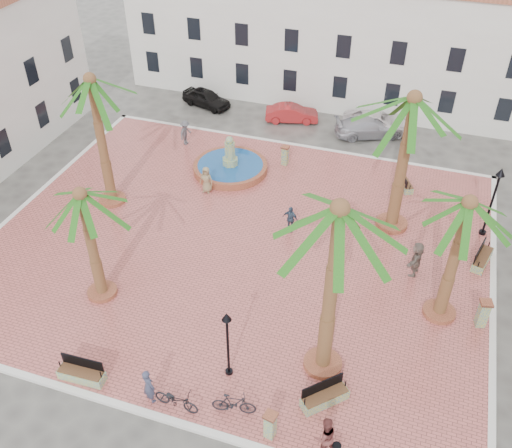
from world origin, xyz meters
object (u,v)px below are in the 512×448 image
object	(u,v)px
palm_sw	(83,208)
lamppost_s	(227,334)
car_silver	(369,127)
palm_ne	(411,115)
bicycle_a	(176,400)
car_red	(292,113)
bollard_se	(270,425)
palm_e	(466,218)
bench_ne	(405,184)
fountain	(230,166)
palm_nw	(93,94)
pedestrian_fountain_a	(206,180)
bicycle_b	(234,404)
bench_e	(482,259)
bollard_e	(483,313)
palm_s	(338,230)
lamppost_e	(495,191)
car_black	(206,98)
cyclist_b	(325,436)
bench_s	(82,374)
bollard_n	(285,155)
pedestrian_fountain_b	(290,219)
pedestrian_east	(416,259)
pedestrian_north	(186,133)
bench_se	(324,397)
cyclist_a	(149,386)
car_white	(377,122)

from	to	relation	value
palm_sw	lamppost_s	world-z (taller)	palm_sw
palm_sw	car_silver	bearing A→B (deg)	64.44
palm_ne	bicycle_a	size ratio (longest dim) A/B	4.26
car_red	palm_sw	bearing A→B (deg)	154.02
palm_sw	bollard_se	xyz separation A→B (m)	(9.92, -4.66, -4.42)
palm_e	bench_ne	bearing A→B (deg)	105.59
fountain	bench_ne	world-z (taller)	fountain
palm_nw	palm_ne	bearing A→B (deg)	10.16
palm_nw	pedestrian_fountain_a	distance (m)	8.13
lamppost_s	bicycle_b	distance (m)	2.68
bench_e	lamppost_s	size ratio (longest dim) A/B	0.57
bench_ne	bicycle_a	xyz separation A→B (m)	(-6.59, -18.51, 0.24)
bench_ne	bollard_e	xyz separation A→B (m)	(4.61, -10.20, 0.50)
palm_sw	bicycle_a	xyz separation A→B (m)	(6.09, -4.66, -4.60)
palm_s	lamppost_e	xyz separation A→B (m)	(6.23, 11.48, -4.49)
fountain	car_silver	bearing A→B (deg)	45.20
car_black	cyclist_b	bearing A→B (deg)	-132.26
lamppost_s	pedestrian_fountain_a	world-z (taller)	lamppost_s
bench_s	cyclist_b	world-z (taller)	cyclist_b
bollard_n	car_silver	distance (m)	7.22
bollard_n	pedestrian_fountain_b	world-z (taller)	pedestrian_fountain_b
palm_ne	cyclist_b	distance (m)	15.56
pedestrian_fountain_a	pedestrian_east	distance (m)	13.05
fountain	pedestrian_fountain_b	distance (m)	7.05
palm_sw	bench_e	distance (m)	19.67
lamppost_s	car_red	bearing A→B (deg)	99.16
palm_e	pedestrian_north	size ratio (longest dim) A/B	3.86
palm_e	bench_s	world-z (taller)	palm_e
lamppost_s	car_black	bearing A→B (deg)	114.56
palm_sw	bollard_n	distance (m)	15.60
bollard_e	pedestrian_east	xyz separation A→B (m)	(-3.22, 2.55, 0.20)
palm_ne	bollard_e	bearing A→B (deg)	-51.90
bench_s	palm_e	bearing A→B (deg)	29.32
bench_se	pedestrian_fountain_a	distance (m)	15.82
bollard_n	cyclist_b	world-z (taller)	cyclist_b
palm_nw	car_silver	size ratio (longest dim) A/B	1.70
palm_e	cyclist_a	size ratio (longest dim) A/B	3.80
palm_e	bollard_n	bearing A→B (deg)	135.41
bollard_n	pedestrian_east	world-z (taller)	pedestrian_east
bench_s	bench_se	size ratio (longest dim) A/B	1.10
bollard_se	car_red	distance (m)	25.59
palm_nw	bollard_e	xyz separation A→B (m)	(20.72, -3.30, -5.99)
bench_s	bench_e	bearing A→B (deg)	37.16
bench_ne	car_silver	bearing A→B (deg)	2.94
bench_e	bicycle_a	xyz separation A→B (m)	(-11.17, -12.75, 0.21)
car_white	palm_ne	bearing A→B (deg)	-175.98
bollard_n	car_silver	size ratio (longest dim) A/B	0.28
cyclist_b	car_silver	bearing A→B (deg)	-117.39
palm_e	bicycle_a	size ratio (longest dim) A/B	3.53
cyclist_b	pedestrian_fountain_b	bearing A→B (deg)	-101.98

